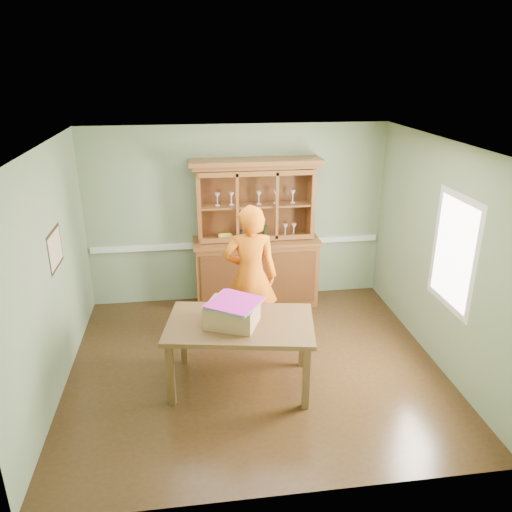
{
  "coord_description": "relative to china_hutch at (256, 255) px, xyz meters",
  "views": [
    {
      "loc": [
        -0.71,
        -5.22,
        3.52
      ],
      "look_at": [
        0.07,
        0.4,
        1.3
      ],
      "focal_mm": 35.0,
      "sensor_mm": 36.0,
      "label": 1
    }
  ],
  "objects": [
    {
      "name": "wall_front",
      "position": [
        -0.25,
        -3.75,
        0.57
      ],
      "size": [
        4.5,
        0.0,
        4.5
      ],
      "primitive_type": "plane",
      "rotation": [
        -1.57,
        0.0,
        0.0
      ],
      "color": "gray",
      "rests_on": "floor"
    },
    {
      "name": "cardboard_box",
      "position": [
        -0.55,
        -2.12,
        0.15
      ],
      "size": [
        0.66,
        0.6,
        0.25
      ],
      "primitive_type": "cube",
      "rotation": [
        0.0,
        0.0,
        -0.4
      ],
      "color": "tan",
      "rests_on": "dining_table"
    },
    {
      "name": "person",
      "position": [
        -0.23,
        -1.16,
        0.17
      ],
      "size": [
        0.74,
        0.53,
        1.9
      ],
      "primitive_type": "imported",
      "rotation": [
        0.0,
        0.0,
        3.02
      ],
      "color": "orange",
      "rests_on": "floor"
    },
    {
      "name": "ceiling",
      "position": [
        -0.25,
        -1.75,
        1.92
      ],
      "size": [
        4.5,
        4.5,
        0.0
      ],
      "primitive_type": "plane",
      "rotation": [
        3.14,
        0.0,
        0.0
      ],
      "color": "white",
      "rests_on": "wall_back"
    },
    {
      "name": "chair_rail",
      "position": [
        -0.25,
        0.23,
        0.12
      ],
      "size": [
        4.41,
        0.05,
        0.08
      ],
      "primitive_type": "cube",
      "color": "white",
      "rests_on": "wall_back"
    },
    {
      "name": "window_panel",
      "position": [
        1.98,
        -2.05,
        0.72
      ],
      "size": [
        0.03,
        0.96,
        1.36
      ],
      "color": "white",
      "rests_on": "wall_right"
    },
    {
      "name": "wall_right",
      "position": [
        2.0,
        -1.75,
        0.57
      ],
      "size": [
        0.0,
        4.0,
        4.0
      ],
      "primitive_type": "plane",
      "rotation": [
        1.57,
        0.0,
        -1.57
      ],
      "color": "gray",
      "rests_on": "floor"
    },
    {
      "name": "floor",
      "position": [
        -0.25,
        -1.75,
        -0.78
      ],
      "size": [
        4.5,
        4.5,
        0.0
      ],
      "primitive_type": "plane",
      "color": "#462B16",
      "rests_on": "ground"
    },
    {
      "name": "china_hutch",
      "position": [
        0.0,
        0.0,
        0.0
      ],
      "size": [
        1.9,
        0.63,
        2.23
      ],
      "color": "brown",
      "rests_on": "floor"
    },
    {
      "name": "wall_left",
      "position": [
        -2.5,
        -1.75,
        0.57
      ],
      "size": [
        0.0,
        4.0,
        4.0
      ],
      "primitive_type": "plane",
      "rotation": [
        1.57,
        0.0,
        1.57
      ],
      "color": "gray",
      "rests_on": "floor"
    },
    {
      "name": "dining_table",
      "position": [
        -0.46,
        -2.09,
        -0.07
      ],
      "size": [
        1.77,
        1.24,
        0.81
      ],
      "rotation": [
        0.0,
        0.0,
        -0.17
      ],
      "color": "brown",
      "rests_on": "floor"
    },
    {
      "name": "wall_back",
      "position": [
        -0.25,
        0.25,
        0.57
      ],
      "size": [
        4.5,
        0.0,
        4.5
      ],
      "primitive_type": "plane",
      "rotation": [
        1.57,
        0.0,
        0.0
      ],
      "color": "gray",
      "rests_on": "floor"
    },
    {
      "name": "kite_stack",
      "position": [
        -0.54,
        -2.14,
        0.3
      ],
      "size": [
        0.7,
        0.7,
        0.04
      ],
      "rotation": [
        0.0,
        0.0,
        0.98
      ],
      "color": "#33AE60",
      "rests_on": "cardboard_box"
    },
    {
      "name": "framed_map",
      "position": [
        -2.48,
        -1.45,
        0.77
      ],
      "size": [
        0.03,
        0.6,
        0.46
      ],
      "color": "black",
      "rests_on": "wall_left"
    }
  ]
}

